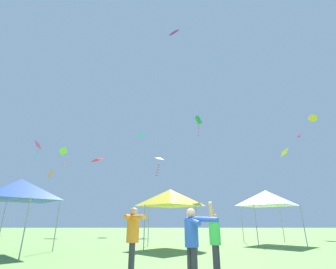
# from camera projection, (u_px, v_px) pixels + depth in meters

# --- Properties ---
(person_flyer_green) EXTENTS (0.35, 0.51, 1.92)m
(person_flyer_green) POSITION_uv_depth(u_px,v_px,m) (215.00, 236.00, 6.75)
(person_flyer_green) COLOR #2D2D38
(person_flyer_green) RESTS_ON ground
(person_watcher_blue) EXTENTS (0.77, 0.70, 1.69)m
(person_watcher_blue) POSITION_uv_depth(u_px,v_px,m) (193.00, 238.00, 5.71)
(person_watcher_blue) COLOR #2D2D38
(person_watcher_blue) RESTS_ON ground
(person_companion_orange) EXTENTS (0.64, 0.89, 1.76)m
(person_companion_orange) POSITION_uv_depth(u_px,v_px,m) (133.00, 234.00, 6.58)
(person_companion_orange) COLOR #2D2D38
(person_companion_orange) RESTS_ON ground
(canopy_tent_white) EXTENTS (3.22, 3.22, 3.45)m
(canopy_tent_white) POSITION_uv_depth(u_px,v_px,m) (267.00, 198.00, 16.41)
(canopy_tent_white) COLOR #9E9EA3
(canopy_tent_white) RESTS_ON ground
(canopy_tent_yellow) EXTENTS (3.00, 3.00, 3.21)m
(canopy_tent_yellow) POSITION_uv_depth(u_px,v_px,m) (171.00, 198.00, 14.01)
(canopy_tent_yellow) COLOR #9E9EA3
(canopy_tent_yellow) RESTS_ON ground
(canopy_tent_blue) EXTENTS (3.11, 3.11, 3.32)m
(canopy_tent_blue) POSITION_uv_depth(u_px,v_px,m) (20.00, 190.00, 11.29)
(canopy_tent_blue) COLOR #9E9EA3
(canopy_tent_blue) RESTS_ON ground
(kite_pink_delta) EXTENTS (1.94, 1.94, 2.58)m
(kite_pink_delta) POSITION_uv_depth(u_px,v_px,m) (160.00, 159.00, 29.97)
(kite_pink_delta) COLOR pink
(kite_lime_diamond) EXTENTS (1.24, 1.33, 2.27)m
(kite_lime_diamond) POSITION_uv_depth(u_px,v_px,m) (64.00, 152.00, 29.47)
(kite_lime_diamond) COLOR #75D138
(kite_orange_delta) EXTENTS (1.07, 1.46, 1.24)m
(kite_orange_delta) POSITION_uv_depth(u_px,v_px,m) (51.00, 173.00, 32.82)
(kite_orange_delta) COLOR orange
(kite_yellow_diamond) EXTENTS (1.10, 1.11, 0.78)m
(kite_yellow_diamond) POSITION_uv_depth(u_px,v_px,m) (285.00, 152.00, 27.54)
(kite_yellow_diamond) COLOR yellow
(kite_magenta_diamond) EXTENTS (1.05, 1.05, 2.18)m
(kite_magenta_diamond) POSITION_uv_depth(u_px,v_px,m) (39.00, 146.00, 26.86)
(kite_magenta_diamond) COLOR #D6389E
(kite_green_box) EXTENTS (0.67, 0.52, 1.88)m
(kite_green_box) POSITION_uv_depth(u_px,v_px,m) (199.00, 121.00, 21.74)
(kite_green_box) COLOR green
(kite_yellow_delta) EXTENTS (1.07, 1.01, 0.90)m
(kite_yellow_delta) POSITION_uv_depth(u_px,v_px,m) (313.00, 118.00, 29.89)
(kite_yellow_delta) COLOR yellow
(kite_cyan_delta) EXTENTS (1.34, 1.39, 0.69)m
(kite_cyan_delta) POSITION_uv_depth(u_px,v_px,m) (142.00, 135.00, 36.89)
(kite_cyan_delta) COLOR #2DB7CC
(kite_red_delta) EXTENTS (2.03, 1.97, 0.95)m
(kite_red_delta) POSITION_uv_depth(u_px,v_px,m) (97.00, 159.00, 30.03)
(kite_red_delta) COLOR red
(kite_magenta_box) EXTENTS (0.61, 0.68, 0.69)m
(kite_magenta_box) POSITION_uv_depth(u_px,v_px,m) (299.00, 135.00, 29.27)
(kite_magenta_box) COLOR #D6389E
(kite_magenta_delta) EXTENTS (1.85, 1.68, 1.49)m
(kite_magenta_delta) POSITION_uv_depth(u_px,v_px,m) (174.00, 32.00, 33.64)
(kite_magenta_delta) COLOR #D6389E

